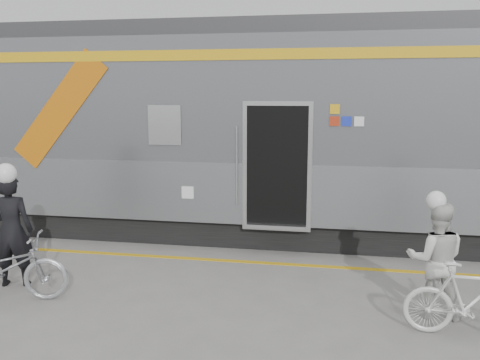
% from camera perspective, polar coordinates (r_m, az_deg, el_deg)
% --- Properties ---
extents(ground, '(90.00, 90.00, 0.00)m').
position_cam_1_polar(ground, '(6.71, -2.42, -15.12)').
color(ground, slate).
rests_on(ground, ground).
extents(train, '(24.00, 3.17, 4.10)m').
position_cam_1_polar(train, '(10.62, -6.81, 5.62)').
color(train, black).
rests_on(train, ground).
extents(safety_strip, '(24.00, 0.12, 0.01)m').
position_cam_1_polar(safety_strip, '(8.66, 0.74, -9.17)').
color(safety_strip, gold).
rests_on(safety_strip, ground).
extents(man, '(0.70, 0.55, 1.68)m').
position_cam_1_polar(man, '(8.16, -24.30, -5.16)').
color(man, black).
rests_on(man, ground).
extents(bicycle_left, '(1.86, 1.05, 0.92)m').
position_cam_1_polar(bicycle_left, '(7.73, -25.18, -8.97)').
color(bicycle_left, '#B2B5BB').
rests_on(bicycle_left, ground).
extents(woman, '(0.75, 0.60, 1.49)m').
position_cam_1_polar(woman, '(6.94, 21.12, -8.33)').
color(woman, silver).
rests_on(woman, ground).
extents(bicycle_right, '(1.52, 0.49, 0.90)m').
position_cam_1_polar(bicycle_right, '(6.60, 24.47, -12.21)').
color(bicycle_right, silver).
rests_on(bicycle_right, ground).
extents(helmet_man, '(0.29, 0.29, 0.29)m').
position_cam_1_polar(helmet_man, '(7.98, -24.80, 1.68)').
color(helmet_man, white).
rests_on(helmet_man, man).
extents(helmet_woman, '(0.24, 0.24, 0.24)m').
position_cam_1_polar(helmet_woman, '(6.73, 21.58, -1.33)').
color(helmet_woman, white).
rests_on(helmet_woman, woman).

